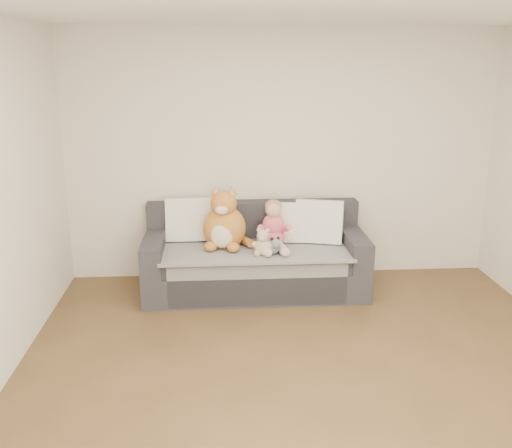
{
  "coord_description": "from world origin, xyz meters",
  "views": [
    {
      "loc": [
        -0.67,
        -3.39,
        2.29
      ],
      "look_at": [
        -0.31,
        1.87,
        0.75
      ],
      "focal_mm": 40.0,
      "sensor_mm": 36.0,
      "label": 1
    }
  ],
  "objects_px": {
    "plush_cat": "(224,224)",
    "teddy_bear": "(263,244)",
    "toddler": "(274,228)",
    "sofa": "(255,260)",
    "sippy_cup": "(268,245)"
  },
  "relations": [
    {
      "from": "sofa",
      "to": "plush_cat",
      "type": "bearing_deg",
      "value": -173.01
    },
    {
      "from": "toddler",
      "to": "plush_cat",
      "type": "xyz_separation_m",
      "value": [
        -0.49,
        0.04,
        0.04
      ]
    },
    {
      "from": "sofa",
      "to": "sippy_cup",
      "type": "xyz_separation_m",
      "value": [
        0.12,
        -0.19,
        0.22
      ]
    },
    {
      "from": "toddler",
      "to": "teddy_bear",
      "type": "xyz_separation_m",
      "value": [
        -0.12,
        -0.23,
        -0.09
      ]
    },
    {
      "from": "sofa",
      "to": "plush_cat",
      "type": "relative_size",
      "value": 3.38
    },
    {
      "from": "sofa",
      "to": "teddy_bear",
      "type": "relative_size",
      "value": 8.07
    },
    {
      "from": "sofa",
      "to": "teddy_bear",
      "type": "xyz_separation_m",
      "value": [
        0.06,
        -0.3,
        0.27
      ]
    },
    {
      "from": "toddler",
      "to": "teddy_bear",
      "type": "bearing_deg",
      "value": -118.0
    },
    {
      "from": "plush_cat",
      "to": "teddy_bear",
      "type": "distance_m",
      "value": 0.47
    },
    {
      "from": "sofa",
      "to": "plush_cat",
      "type": "height_order",
      "value": "plush_cat"
    },
    {
      "from": "sippy_cup",
      "to": "toddler",
      "type": "bearing_deg",
      "value": 61.05
    },
    {
      "from": "plush_cat",
      "to": "teddy_bear",
      "type": "relative_size",
      "value": 2.38
    },
    {
      "from": "toddler",
      "to": "plush_cat",
      "type": "height_order",
      "value": "plush_cat"
    },
    {
      "from": "toddler",
      "to": "plush_cat",
      "type": "bearing_deg",
      "value": 175.83
    },
    {
      "from": "toddler",
      "to": "teddy_bear",
      "type": "relative_size",
      "value": 1.78
    }
  ]
}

